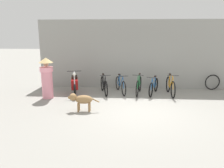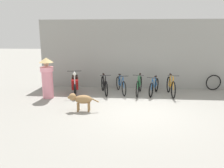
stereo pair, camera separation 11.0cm
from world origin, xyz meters
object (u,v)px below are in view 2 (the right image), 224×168
object	(u,v)px
bicycle_3	(154,87)
bicycle_0	(104,85)
bicycle_4	(171,87)
motorcycle	(75,84)
person_in_robes	(47,77)
bicycle_2	(139,86)
bicycle_1	(121,85)
stray_dog	(81,99)
spare_tire_left	(213,83)

from	to	relation	value
bicycle_3	bicycle_0	bearing A→B (deg)	-69.41
bicycle_3	bicycle_4	bearing A→B (deg)	103.15
motorcycle	person_in_robes	world-z (taller)	person_in_robes
bicycle_2	bicycle_4	size ratio (longest dim) A/B	0.97
bicycle_1	person_in_robes	bearing A→B (deg)	-87.70
motorcycle	person_in_robes	size ratio (longest dim) A/B	1.15
stray_dog	spare_tire_left	distance (m)	6.41
bicycle_0	bicycle_2	xyz separation A→B (m)	(1.51, 0.01, 0.01)
bicycle_2	spare_tire_left	bearing A→B (deg)	115.90
bicycle_0	spare_tire_left	world-z (taller)	bicycle_0
bicycle_0	motorcycle	size ratio (longest dim) A/B	0.84
bicycle_4	spare_tire_left	size ratio (longest dim) A/B	2.32
motorcycle	stray_dog	bearing A→B (deg)	5.45
bicycle_1	bicycle_2	size ratio (longest dim) A/B	1.00
bicycle_0	bicycle_4	size ratio (longest dim) A/B	0.95
bicycle_0	spare_tire_left	xyz separation A→B (m)	(4.99, 0.98, 0.00)
bicycle_0	bicycle_1	distance (m)	0.74
person_in_robes	motorcycle	bearing A→B (deg)	-118.90
bicycle_4	spare_tire_left	xyz separation A→B (m)	(2.13, 1.03, -0.01)
motorcycle	spare_tire_left	bearing A→B (deg)	86.69
motorcycle	bicycle_0	bearing A→B (deg)	83.20
bicycle_3	stray_dog	world-z (taller)	bicycle_3
bicycle_3	bicycle_4	world-z (taller)	bicycle_4
bicycle_3	motorcycle	xyz separation A→B (m)	(-3.43, -0.18, 0.11)
bicycle_1	bicycle_2	bearing A→B (deg)	60.60
bicycle_2	person_in_robes	bearing A→B (deg)	-67.22
bicycle_0	spare_tire_left	size ratio (longest dim) A/B	2.20
bicycle_4	bicycle_2	bearing A→B (deg)	-93.95
bicycle_2	stray_dog	distance (m)	3.07
bicycle_2	motorcycle	world-z (taller)	motorcycle
bicycle_0	bicycle_4	distance (m)	2.86
bicycle_4	spare_tire_left	distance (m)	2.37
bicycle_1	stray_dog	xyz separation A→B (m)	(-1.26, -2.46, 0.07)
bicycle_0	stray_dog	size ratio (longest dim) A/B	1.49
stray_dog	motorcycle	bearing A→B (deg)	-73.11
motorcycle	stray_dog	xyz separation A→B (m)	(0.73, -2.12, -0.03)
bicycle_4	bicycle_1	bearing A→B (deg)	-97.83
bicycle_1	motorcycle	bearing A→B (deg)	-96.96
bicycle_3	spare_tire_left	bearing A→B (deg)	128.35
bicycle_3	motorcycle	size ratio (longest dim) A/B	0.81
bicycle_2	person_in_robes	distance (m)	3.87
spare_tire_left	stray_dog	bearing A→B (deg)	-149.52
bicycle_1	motorcycle	xyz separation A→B (m)	(-1.99, -0.34, 0.09)
bicycle_1	bicycle_3	xyz separation A→B (m)	(1.44, -0.16, -0.02)
bicycle_3	stray_dog	distance (m)	3.55
bicycle_0	person_in_robes	world-z (taller)	person_in_robes
bicycle_3	spare_tire_left	size ratio (longest dim) A/B	2.12
bicycle_2	bicycle_4	xyz separation A→B (m)	(1.35, -0.06, 0.00)
spare_tire_left	bicycle_4	bearing A→B (deg)	-154.19
bicycle_2	motorcycle	size ratio (longest dim) A/B	0.86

